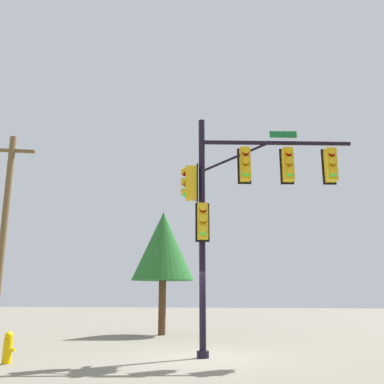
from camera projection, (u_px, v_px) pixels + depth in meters
ground_plane at (203, 358)px, 12.59m from camera, size 120.00×120.00×0.00m
signal_pole_assembly at (243, 189)px, 13.76m from camera, size 5.55×1.80×7.46m
utility_pole at (4, 231)px, 16.81m from camera, size 1.75×0.68×8.16m
fire_hydrant at (8, 348)px, 11.60m from camera, size 0.33×0.24×0.83m
tree_near at (163, 246)px, 21.14m from camera, size 3.02×3.02×5.88m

